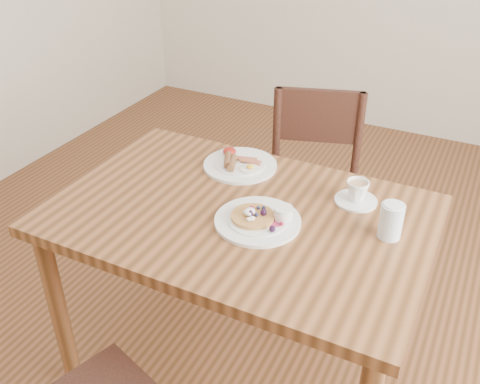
{
  "coord_description": "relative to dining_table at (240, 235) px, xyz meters",
  "views": [
    {
      "loc": [
        0.64,
        -1.28,
        1.71
      ],
      "look_at": [
        0.0,
        0.0,
        0.82
      ],
      "focal_mm": 40.0,
      "sensor_mm": 36.0,
      "label": 1
    }
  ],
  "objects": [
    {
      "name": "ground",
      "position": [
        0.0,
        0.0,
        -0.65
      ],
      "size": [
        5.0,
        5.0,
        0.0
      ],
      "primitive_type": "plane",
      "color": "#4F2F16",
      "rests_on": "ground"
    },
    {
      "name": "breakfast_plate",
      "position": [
        -0.13,
        0.26,
        0.11
      ],
      "size": [
        0.27,
        0.27,
        0.04
      ],
      "color": "white",
      "rests_on": "dining_table"
    },
    {
      "name": "pancake_plate",
      "position": [
        0.08,
        -0.03,
        0.11
      ],
      "size": [
        0.27,
        0.27,
        0.06
      ],
      "color": "white",
      "rests_on": "dining_table"
    },
    {
      "name": "chair_far",
      "position": [
        0.02,
        0.68,
        -0.16
      ],
      "size": [
        0.53,
        0.53,
        0.88
      ],
      "rotation": [
        0.0,
        0.0,
        3.44
      ],
      "color": "#3F2017",
      "rests_on": "ground"
    },
    {
      "name": "water_glass",
      "position": [
        0.46,
        0.08,
        0.15
      ],
      "size": [
        0.07,
        0.07,
        0.11
      ],
      "primitive_type": "cylinder",
      "color": "silver",
      "rests_on": "dining_table"
    },
    {
      "name": "teacup_saucer",
      "position": [
        0.32,
        0.22,
        0.13
      ],
      "size": [
        0.14,
        0.14,
        0.08
      ],
      "color": "white",
      "rests_on": "dining_table"
    },
    {
      "name": "dining_table",
      "position": [
        0.0,
        0.0,
        0.0
      ],
      "size": [
        1.2,
        0.8,
        0.75
      ],
      "color": "brown",
      "rests_on": "ground"
    }
  ]
}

